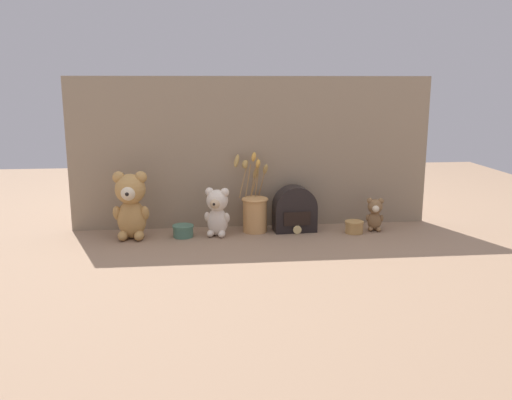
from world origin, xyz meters
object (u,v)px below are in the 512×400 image
Objects in this scene: teddy_bear_small at (375,214)px; decorative_tin_short at (354,227)px; vintage_radio at (295,211)px; flower_vase at (255,210)px; decorative_tin_tall at (183,231)px; teddy_bear_medium at (217,211)px; teddy_bear_large at (131,204)px.

teddy_bear_small is 0.12m from decorative_tin_short.
decorative_tin_short is (0.26, -0.06, -0.06)m from vintage_radio.
flower_vase is 4.25× the size of decorative_tin_short.
decorative_tin_short is (-0.10, -0.03, -0.05)m from teddy_bear_small.
flower_vase is at bearing 176.58° from vintage_radio.
vintage_radio is 0.50m from decorative_tin_tall.
teddy_bear_small is (0.71, 0.01, -0.03)m from teddy_bear_medium.
flower_vase is at bearing 16.87° from teddy_bear_medium.
decorative_tin_tall is at bearing -174.97° from vintage_radio.
teddy_bear_large is 3.18× the size of decorative_tin_tall.
teddy_bear_medium is 1.04× the size of vintage_radio.
teddy_bear_small is 0.36m from vintage_radio.
flower_vase is 0.33m from decorative_tin_tall.
decorative_tin_tall is 0.75m from decorative_tin_short.
teddy_bear_small is 0.54m from flower_vase.
teddy_bear_medium is 0.17m from decorative_tin_tall.
teddy_bear_small is (1.07, 0.01, -0.07)m from teddy_bear_large.
flower_vase is at bearing 9.75° from decorative_tin_tall.
teddy_bear_medium is 0.18m from flower_vase.
flower_vase is at bearing 175.69° from teddy_bear_small.
teddy_bear_medium reaches higher than decorative_tin_short.
flower_vase is 1.72× the size of vintage_radio.
teddy_bear_small is 1.80× the size of decorative_tin_short.
teddy_bear_medium is at bearing 1.32° from decorative_tin_tall.
decorative_tin_short is (0.97, -0.02, -0.12)m from teddy_bear_large.
teddy_bear_small is 0.86m from decorative_tin_tall.
teddy_bear_large is 3.50× the size of decorative_tin_short.
teddy_bear_medium is 1.42× the size of teddy_bear_small.
teddy_bear_medium reaches higher than vintage_radio.
vintage_radio reaches higher than decorative_tin_tall.
teddy_bear_medium is at bearing -179.17° from teddy_bear_small.
teddy_bear_large is at bearing -179.32° from teddy_bear_small.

